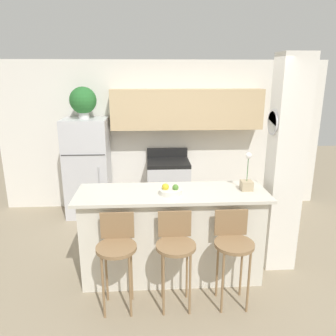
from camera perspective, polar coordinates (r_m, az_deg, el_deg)
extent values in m
plane|color=gray|center=(4.14, 0.66, -18.03)|extent=(14.00, 14.00, 0.00)
cube|color=white|center=(5.77, -0.86, 5.62)|extent=(5.60, 0.06, 2.55)
cube|color=tan|center=(5.54, 3.31, 10.20)|extent=(2.52, 0.32, 0.66)
cube|color=silver|center=(5.57, -0.08, 7.82)|extent=(0.73, 0.28, 0.12)
cube|color=white|center=(4.07, 19.69, 0.19)|extent=(0.36, 0.32, 2.55)
cylinder|color=silver|center=(3.89, 17.79, 7.58)|extent=(0.02, 0.28, 0.28)
cylinder|color=white|center=(3.89, 17.71, 7.58)|extent=(0.01, 0.25, 0.25)
cube|color=silver|center=(3.88, 0.69, -11.76)|extent=(2.01, 0.57, 1.02)
cube|color=beige|center=(3.66, 0.71, -4.42)|extent=(2.13, 0.69, 0.04)
cube|color=silver|center=(5.68, -13.62, -2.50)|extent=(0.71, 0.61, 1.11)
cube|color=silver|center=(5.49, -14.18, 5.62)|extent=(0.71, 0.61, 0.52)
cube|color=#333333|center=(5.24, -14.59, 2.19)|extent=(0.68, 0.01, 0.01)
cylinder|color=#B2B2B7|center=(5.33, -11.83, -2.99)|extent=(0.02, 0.02, 0.61)
cube|color=silver|center=(5.65, 0.04, -3.54)|extent=(0.71, 0.61, 0.85)
cube|color=black|center=(5.51, 0.04, 0.92)|extent=(0.71, 0.61, 0.06)
cube|color=black|center=(5.76, -0.13, 2.72)|extent=(0.71, 0.04, 0.16)
cube|color=black|center=(5.34, 0.24, -4.23)|extent=(0.43, 0.01, 0.27)
cylinder|color=olive|center=(3.32, -8.99, -13.57)|extent=(0.40, 0.40, 0.03)
cube|color=olive|center=(3.39, -8.84, -9.84)|extent=(0.34, 0.02, 0.28)
cylinder|color=olive|center=(3.41, -11.22, -19.82)|extent=(0.02, 0.02, 0.68)
cylinder|color=olive|center=(3.39, -6.61, -19.90)|extent=(0.02, 0.02, 0.68)
cylinder|color=olive|center=(3.62, -10.67, -17.43)|extent=(0.02, 0.02, 0.68)
cylinder|color=olive|center=(3.60, -6.38, -17.48)|extent=(0.02, 0.02, 0.68)
cylinder|color=olive|center=(3.31, 1.39, -13.43)|extent=(0.40, 0.40, 0.03)
cube|color=olive|center=(3.38, 1.17, -9.70)|extent=(0.34, 0.02, 0.28)
cylinder|color=olive|center=(3.38, -0.79, -19.83)|extent=(0.02, 0.02, 0.68)
cylinder|color=olive|center=(3.40, 3.84, -19.64)|extent=(0.02, 0.02, 0.68)
cylinder|color=olive|center=(3.60, -0.99, -17.41)|extent=(0.02, 0.02, 0.68)
cylinder|color=olive|center=(3.61, 3.31, -17.25)|extent=(0.02, 0.02, 0.68)
cylinder|color=olive|center=(3.40, 11.47, -12.89)|extent=(0.40, 0.40, 0.03)
cube|color=olive|center=(3.48, 10.91, -9.28)|extent=(0.34, 0.02, 0.28)
cylinder|color=olive|center=(3.45, 9.49, -19.25)|extent=(0.02, 0.02, 0.68)
cylinder|color=olive|center=(3.51, 13.84, -18.82)|extent=(0.02, 0.02, 0.68)
cylinder|color=olive|center=(3.66, 8.57, -16.93)|extent=(0.02, 0.02, 0.68)
cylinder|color=olive|center=(3.72, 12.65, -16.59)|extent=(0.02, 0.02, 0.68)
cylinder|color=silver|center=(5.44, -14.41, 9.00)|extent=(0.16, 0.16, 0.13)
sphere|color=#286B2D|center=(5.42, -14.58, 11.35)|extent=(0.42, 0.42, 0.42)
cube|color=tan|center=(3.80, 13.51, -2.96)|extent=(0.13, 0.13, 0.11)
cylinder|color=#386633|center=(3.75, 13.70, -0.23)|extent=(0.01, 0.01, 0.27)
sphere|color=white|center=(3.71, 13.86, 2.10)|extent=(0.07, 0.07, 0.07)
cylinder|color=silver|center=(3.59, 0.42, -4.12)|extent=(0.25, 0.25, 0.05)
sphere|color=#4C7F2D|center=(3.58, 1.31, -3.41)|extent=(0.07, 0.07, 0.07)
sphere|color=gold|center=(3.58, -0.45, -3.32)|extent=(0.08, 0.08, 0.08)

